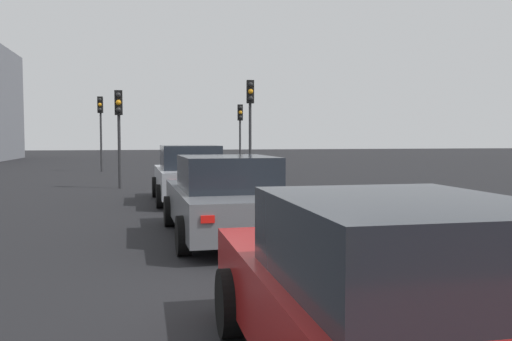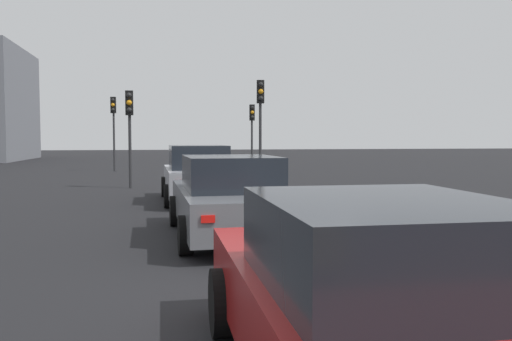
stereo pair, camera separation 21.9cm
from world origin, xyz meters
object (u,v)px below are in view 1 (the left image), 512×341
at_px(traffic_light_far_left, 240,123).
at_px(traffic_light_far_right, 100,118).
at_px(traffic_light_near_left, 119,118).
at_px(car_silver_lead, 189,175).
at_px(car_grey_second, 225,198).
at_px(car_red_third, 390,302).
at_px(traffic_light_near_right, 250,110).

height_order(traffic_light_far_left, traffic_light_far_right, traffic_light_far_right).
xyz_separation_m(traffic_light_near_left, traffic_light_far_right, (10.50, 1.39, 0.38)).
relative_size(car_silver_lead, traffic_light_far_left, 1.20).
bearing_deg(car_grey_second, car_red_third, -179.77).
bearing_deg(car_red_third, traffic_light_far_left, -7.87).
bearing_deg(traffic_light_near_right, traffic_light_far_left, 176.09).
bearing_deg(traffic_light_far_left, traffic_light_far_right, -95.68).
xyz_separation_m(car_red_third, traffic_light_near_right, (17.25, -2.53, 2.25)).
distance_m(car_silver_lead, traffic_light_far_right, 15.68).
xyz_separation_m(car_red_third, traffic_light_near_left, (16.85, 2.48, 1.89)).
bearing_deg(traffic_light_far_left, traffic_light_near_right, -6.73).
xyz_separation_m(car_grey_second, traffic_light_near_left, (10.42, 2.31, 1.86)).
height_order(traffic_light_near_right, traffic_light_far_right, traffic_light_far_right).
bearing_deg(car_grey_second, traffic_light_near_right, -15.27).
bearing_deg(car_silver_lead, traffic_light_near_right, -30.52).
distance_m(car_grey_second, traffic_light_far_right, 21.36).
bearing_deg(car_silver_lead, traffic_light_far_left, -17.20).
bearing_deg(traffic_light_near_left, car_grey_second, 12.29).
xyz_separation_m(car_silver_lead, car_grey_second, (-5.81, -0.15, -0.04)).
height_order(car_red_third, traffic_light_far_right, traffic_light_far_right).
distance_m(car_silver_lead, car_red_third, 12.24).
distance_m(car_grey_second, traffic_light_near_left, 10.84).
xyz_separation_m(traffic_light_near_right, traffic_light_far_right, (10.10, 6.39, 0.01)).
bearing_deg(car_red_third, car_silver_lead, 1.87).
relative_size(car_silver_lead, traffic_light_near_right, 1.09).
xyz_separation_m(car_grey_second, traffic_light_near_right, (10.82, -2.70, 2.23)).
bearing_deg(car_red_third, traffic_light_near_right, -7.97).
distance_m(car_red_third, traffic_light_far_right, 27.72).
bearing_deg(car_grey_second, traffic_light_far_left, -12.56).
bearing_deg(traffic_light_near_right, traffic_light_far_right, -143.54).
height_order(traffic_light_near_left, traffic_light_near_right, traffic_light_near_right).
distance_m(car_grey_second, traffic_light_far_left, 20.47).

